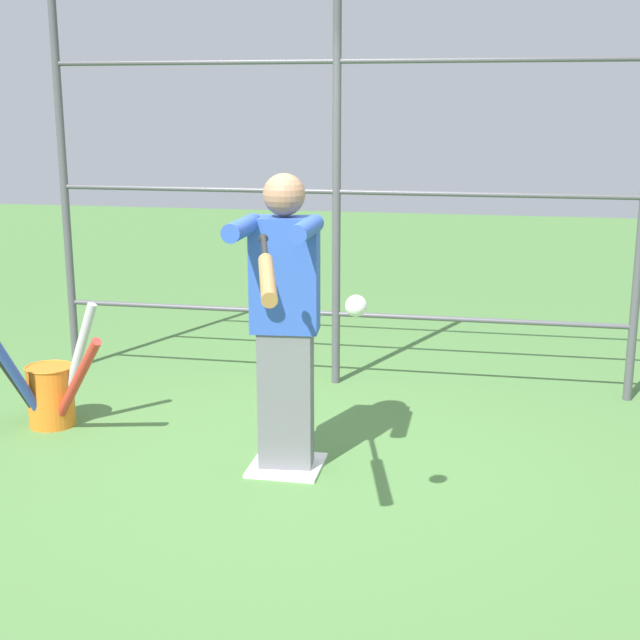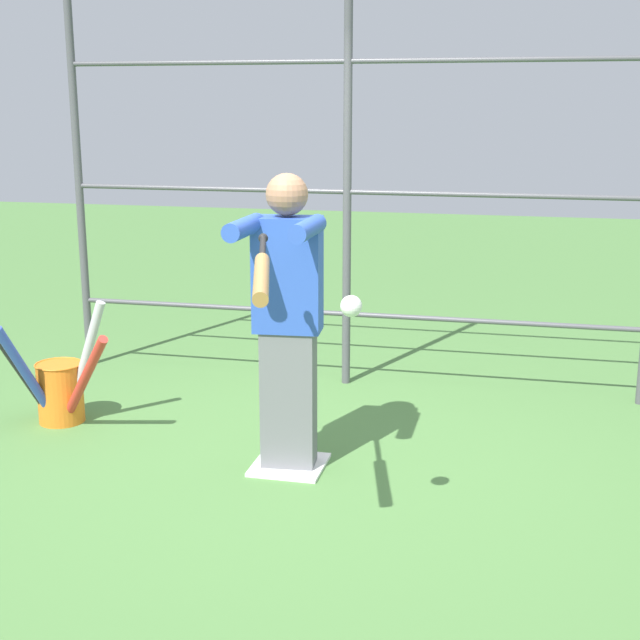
# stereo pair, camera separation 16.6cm
# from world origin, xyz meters

# --- Properties ---
(ground_plane) EXTENTS (24.00, 24.00, 0.00)m
(ground_plane) POSITION_xyz_m (0.00, 0.00, 0.00)
(ground_plane) COLOR #4C7A3D
(home_plate) EXTENTS (0.40, 0.40, 0.02)m
(home_plate) POSITION_xyz_m (0.00, 0.00, 0.01)
(home_plate) COLOR white
(home_plate) RESTS_ON ground
(fence_backstop) EXTENTS (4.18, 0.06, 2.80)m
(fence_backstop) POSITION_xyz_m (0.00, -1.60, 1.40)
(fence_backstop) COLOR #4C4C51
(fence_backstop) RESTS_ON ground
(batter) EXTENTS (0.42, 0.58, 1.65)m
(batter) POSITION_xyz_m (0.00, 0.02, 0.89)
(batter) COLOR slate
(batter) RESTS_ON ground
(baseball_bat_swinging) EXTENTS (0.30, 0.90, 0.16)m
(baseball_bat_swinging) POSITION_xyz_m (-0.15, 0.98, 1.31)
(baseball_bat_swinging) COLOR black
(softball_in_flight) EXTENTS (0.10, 0.10, 0.10)m
(softball_in_flight) POSITION_xyz_m (-0.52, 0.85, 1.15)
(softball_in_flight) COLOR white
(bat_bucket) EXTENTS (0.87, 0.59, 0.82)m
(bat_bucket) POSITION_xyz_m (1.61, -0.34, 0.25)
(bat_bucket) COLOR orange
(bat_bucket) RESTS_ON ground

